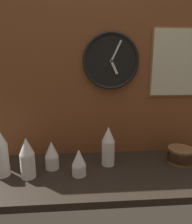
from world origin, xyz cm
name	(u,v)px	position (x,y,z in cm)	size (l,w,h in cm)	color
ground_plane	(100,173)	(0.00, 0.00, -2.00)	(160.00, 56.00, 4.00)	black
wall_tiled_back	(97,79)	(0.00, 26.50, 52.50)	(160.00, 3.00, 105.00)	brown
cup_stack_left	(27,158)	(-40.89, -3.94, 11.71)	(8.19, 8.19, 23.43)	white
cup_stack_center_right	(108,146)	(5.66, 7.26, 12.48)	(8.19, 8.19, 24.95)	white
cup_stack_center	(79,162)	(-12.51, -3.87, 7.90)	(8.19, 8.19, 15.80)	white
cup_stack_center_left	(52,155)	(-28.93, 5.11, 8.66)	(8.19, 8.19, 17.32)	white
cup_stack_far_left	(1,153)	(-56.08, -0.99, 14.00)	(8.19, 8.19, 28.00)	white
bowl_stack_far_right	(180,155)	(52.21, 6.04, 5.39)	(15.95, 15.95, 10.17)	brown
wall_clock	(111,61)	(9.02, 23.47, 63.94)	(36.52, 2.70, 36.52)	black
menu_board	(180,63)	(55.37, 24.35, 62.89)	(40.18, 1.32, 45.20)	olive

